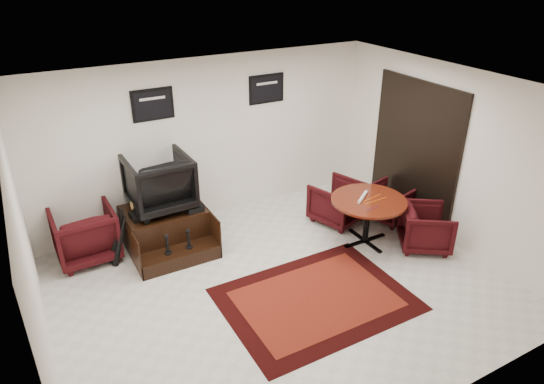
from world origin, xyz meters
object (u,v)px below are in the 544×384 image
(table_chair_window, at_px, (390,201))
(table_chair_corner, at_px, (426,226))
(shine_podium, at_px, (167,230))
(shine_chair, at_px, (159,180))
(armchair_side, at_px, (85,232))
(meeting_table, at_px, (368,205))
(table_chair_back, at_px, (337,200))

(table_chair_window, relative_size, table_chair_corner, 0.92)
(shine_podium, height_order, table_chair_window, table_chair_window)
(shine_chair, xyz_separation_m, table_chair_corner, (3.59, -2.14, -0.74))
(armchair_side, relative_size, meeting_table, 0.77)
(shine_chair, distance_m, table_chair_window, 3.97)
(shine_chair, relative_size, meeting_table, 0.81)
(shine_podium, bearing_deg, shine_chair, 90.00)
(shine_podium, xyz_separation_m, meeting_table, (2.86, -1.43, 0.39))
(shine_chair, height_order, table_chair_window, shine_chair)
(armchair_side, bearing_deg, meeting_table, 155.44)
(shine_podium, relative_size, meeting_table, 1.08)
(armchair_side, bearing_deg, shine_chair, 171.13)
(armchair_side, height_order, meeting_table, armchair_side)
(armchair_side, bearing_deg, shine_podium, 164.77)
(shine_podium, relative_size, armchair_side, 1.41)
(shine_chair, xyz_separation_m, table_chair_window, (3.71, -1.16, -0.77))
(table_chair_back, height_order, table_chair_corner, table_chair_back)
(shine_chair, relative_size, table_chair_window, 1.36)
(table_chair_back, bearing_deg, table_chair_window, 137.02)
(table_chair_window, bearing_deg, shine_chair, 58.08)
(shine_podium, height_order, meeting_table, meeting_table)
(shine_chair, relative_size, armchair_side, 1.06)
(meeting_table, bearing_deg, table_chair_back, 89.89)
(meeting_table, bearing_deg, table_chair_window, 25.63)
(armchair_side, bearing_deg, table_chair_back, 165.69)
(meeting_table, relative_size, table_chair_window, 1.68)
(meeting_table, distance_m, table_chair_window, 1.00)
(shine_podium, xyz_separation_m, table_chair_corner, (3.59, -2.01, 0.09))
(armchair_side, relative_size, table_chair_corner, 1.18)
(table_chair_back, bearing_deg, meeting_table, 71.59)
(table_chair_back, xyz_separation_m, table_chair_corner, (0.72, -1.37, -0.02))
(armchair_side, xyz_separation_m, meeting_table, (4.04, -1.72, 0.23))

